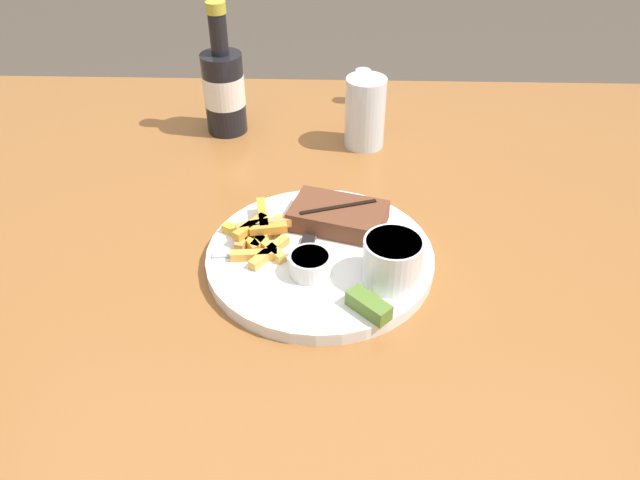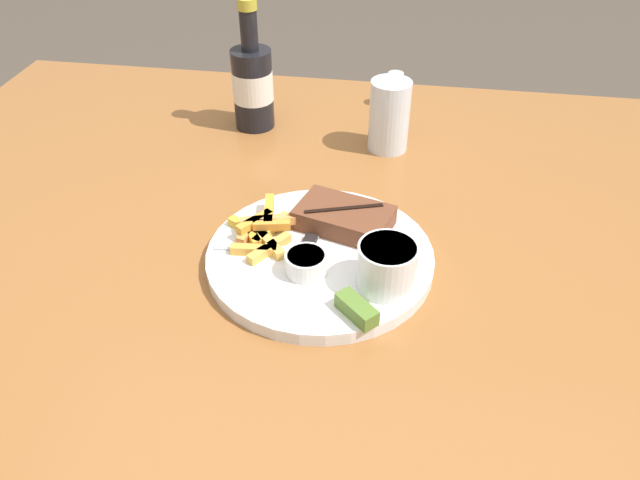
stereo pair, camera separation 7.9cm
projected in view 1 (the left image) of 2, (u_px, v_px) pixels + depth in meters
name	position (u px, v px, depth m)	size (l,w,h in m)	color
dining_table	(320.00, 302.00, 0.87)	(1.45, 1.18, 0.77)	#935B2D
dinner_plate	(320.00, 257.00, 0.82)	(0.30, 0.30, 0.02)	white
steak_portion	(338.00, 216.00, 0.85)	(0.14, 0.11, 0.03)	brown
fries_pile	(260.00, 235.00, 0.83)	(0.10, 0.13, 0.02)	#E69145
coleslaw_cup	(392.00, 259.00, 0.75)	(0.07, 0.07, 0.06)	white
dipping_sauce_cup	(310.00, 263.00, 0.77)	(0.05, 0.05, 0.03)	silver
pickle_spear	(369.00, 305.00, 0.72)	(0.06, 0.05, 0.02)	#567A2D
fork_utensil	(260.00, 253.00, 0.81)	(0.13, 0.02, 0.00)	#B7B7BC
knife_utensil	(311.00, 233.00, 0.84)	(0.04, 0.17, 0.01)	#B7B7BC
beer_bottle	(224.00, 88.00, 1.07)	(0.07, 0.07, 0.22)	black
drinking_glass	(365.00, 113.00, 1.04)	(0.07, 0.07, 0.12)	silver
salt_shaker	(363.00, 86.00, 1.18)	(0.03, 0.03, 0.07)	white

